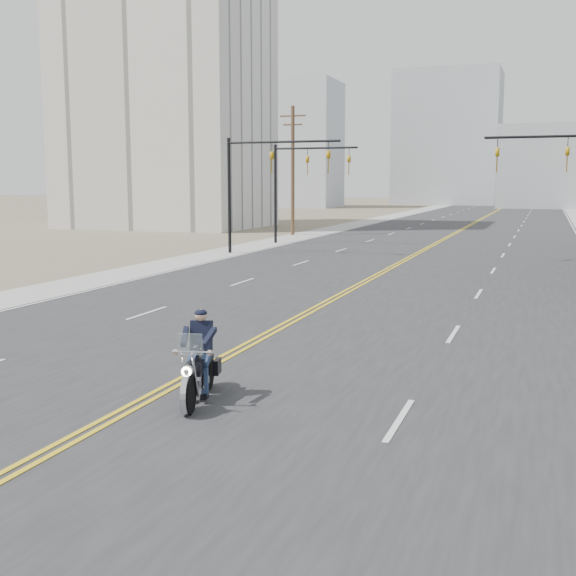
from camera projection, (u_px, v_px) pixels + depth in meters
The scene contains 12 objects.
ground_plane at pixel (27, 465), 11.10m from camera, with size 400.00×400.00×0.00m, color #776D56.
road at pixel (473, 224), 76.31m from camera, with size 20.00×200.00×0.01m, color #303033.
sidewalk_left at pixel (367, 222), 80.15m from camera, with size 3.00×200.00×0.01m, color #A5A5A0.
traffic_mast_left at pixel (260, 172), 43.19m from camera, with size 7.10×0.26×7.00m.
traffic_mast_far at pixel (298, 175), 50.76m from camera, with size 6.10×0.26×7.00m.
utility_pole_left at pixel (293, 168), 59.19m from camera, with size 2.20×0.30×10.50m.
apartment_block at pixel (165, 71), 69.51m from camera, with size 18.00×14.00×30.00m, color silver.
haze_bldg_a at pixel (298, 145), 128.32m from camera, with size 14.00×12.00×22.00m, color #B7BCC6.
haze_bldg_b at pixel (553, 167), 123.87m from camera, with size 18.00×14.00×14.00m, color #ADB2B7.
haze_bldg_d at pixel (448, 139), 143.65m from camera, with size 20.00×15.00×26.00m, color #ADB2B7.
haze_bldg_f at pixel (252, 165), 147.73m from camera, with size 12.00×12.00×16.00m, color #ADB2B7.
motorcyclist at pixel (198, 357), 14.21m from camera, with size 0.99×2.32×1.81m, color black, non-canonical shape.
Camera 1 is at (7.35, -8.61, 4.31)m, focal length 45.00 mm.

